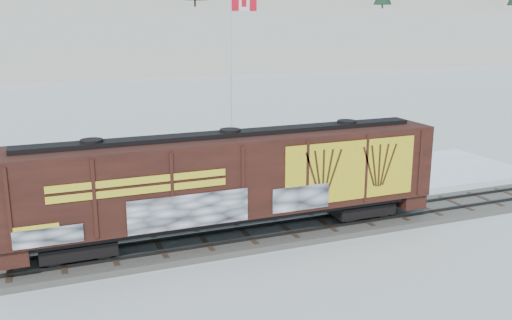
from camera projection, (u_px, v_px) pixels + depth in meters
name	position (u px, v px, depth m)	size (l,w,h in m)	color
ground	(286.00, 234.00, 26.81)	(500.00, 500.00, 0.00)	white
rail_track	(286.00, 231.00, 26.78)	(50.00, 3.40, 0.43)	#59544C
parking_strip	(232.00, 191.00, 33.55)	(40.00, 8.00, 0.03)	white
hillside	(60.00, 2.00, 149.11)	(360.00, 110.00, 93.00)	white
hopper_railcar	(231.00, 178.00, 25.08)	(19.35, 3.06, 4.68)	black
flagpole	(233.00, 105.00, 38.21)	(2.30, 0.90, 11.56)	silver
car_silver	(147.00, 185.00, 32.26)	(1.56, 3.89, 1.33)	#B3B6BB
car_white	(207.00, 184.00, 32.46)	(1.49, 4.26, 1.40)	silver
car_dark	(331.00, 172.00, 34.61)	(2.20, 5.41, 1.57)	black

